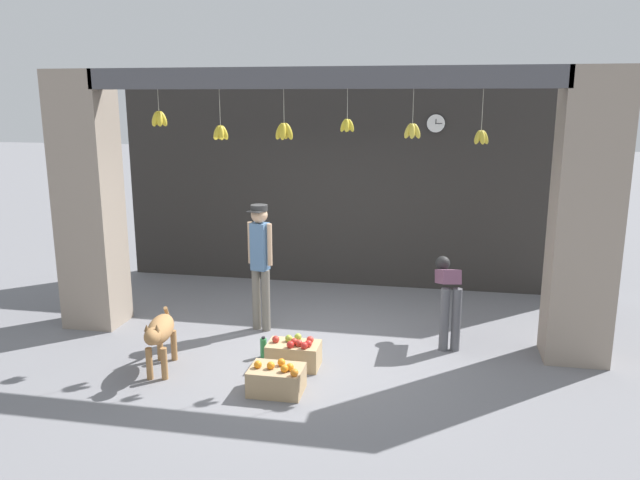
% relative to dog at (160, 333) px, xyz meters
% --- Properties ---
extents(ground_plane, '(60.00, 60.00, 0.00)m').
position_rel_dog_xyz_m(ground_plane, '(1.53, 0.95, -0.45)').
color(ground_plane, slate).
extents(shop_back_wall, '(7.33, 0.12, 3.29)m').
position_rel_dog_xyz_m(shop_back_wall, '(1.53, 3.70, 1.20)').
color(shop_back_wall, '#2D2B28').
rests_on(shop_back_wall, ground_plane).
extents(shop_pillar_left, '(0.70, 0.60, 3.29)m').
position_rel_dog_xyz_m(shop_pillar_left, '(-1.49, 1.25, 1.20)').
color(shop_pillar_left, gray).
rests_on(shop_pillar_left, ground_plane).
extents(shop_pillar_right, '(0.70, 0.60, 3.29)m').
position_rel_dog_xyz_m(shop_pillar_right, '(4.54, 1.25, 1.20)').
color(shop_pillar_right, gray).
rests_on(shop_pillar_right, ground_plane).
extents(storefront_awning, '(5.43, 0.29, 0.84)m').
position_rel_dog_xyz_m(storefront_awning, '(1.50, 1.07, 2.68)').
color(storefront_awning, '#4C4C51').
extents(dog, '(0.40, 0.95, 0.67)m').
position_rel_dog_xyz_m(dog, '(0.00, 0.00, 0.00)').
color(dog, '#9E7042').
rests_on(dog, ground_plane).
extents(shopkeeper, '(0.34, 0.29, 1.65)m').
position_rel_dog_xyz_m(shopkeeper, '(0.74, 1.43, 0.52)').
color(shopkeeper, '#6B665B').
rests_on(shopkeeper, ground_plane).
extents(worker_stooping, '(0.33, 0.77, 1.00)m').
position_rel_dog_xyz_m(worker_stooping, '(3.09, 1.40, 0.21)').
color(worker_stooping, '#56565B').
rests_on(worker_stooping, ground_plane).
extents(fruit_crate_oranges, '(0.55, 0.40, 0.34)m').
position_rel_dog_xyz_m(fruit_crate_oranges, '(1.38, -0.25, -0.31)').
color(fruit_crate_oranges, tan).
rests_on(fruit_crate_oranges, ground_plane).
extents(fruit_crate_apples, '(0.59, 0.35, 0.35)m').
position_rel_dog_xyz_m(fruit_crate_apples, '(1.41, 0.39, -0.30)').
color(fruit_crate_apples, tan).
rests_on(fruit_crate_apples, ground_plane).
extents(water_bottle, '(0.08, 0.08, 0.25)m').
position_rel_dog_xyz_m(water_bottle, '(1.01, 0.57, -0.33)').
color(water_bottle, '#38934C').
rests_on(water_bottle, ground_plane).
extents(wall_clock, '(0.28, 0.03, 0.28)m').
position_rel_dog_xyz_m(wall_clock, '(2.85, 3.62, 2.13)').
color(wall_clock, black).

